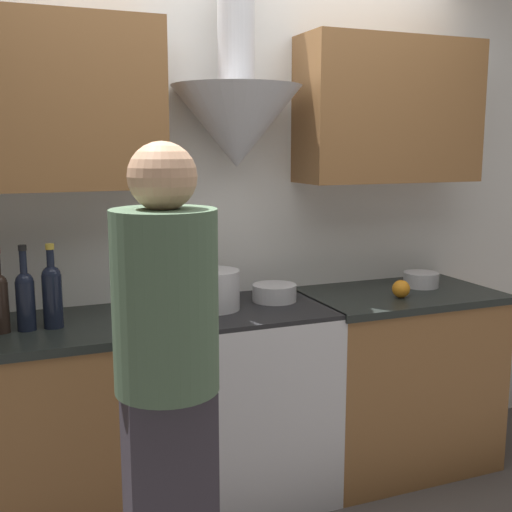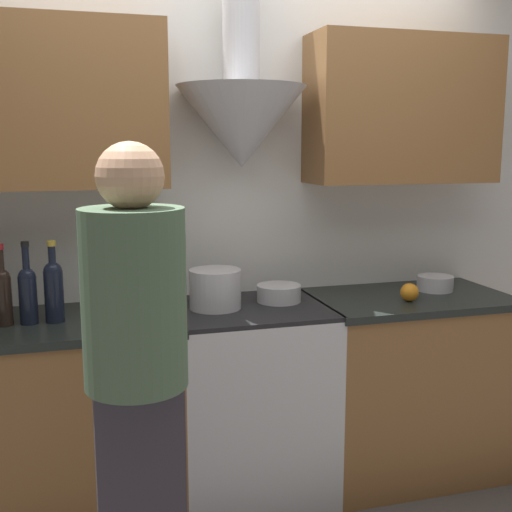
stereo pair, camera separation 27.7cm
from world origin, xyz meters
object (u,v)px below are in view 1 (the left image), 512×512
at_px(mixing_bowl, 274,293).
at_px(person_foreground_left, 168,393).
at_px(orange_fruit, 401,289).
at_px(stove_range, 248,400).
at_px(stock_pot, 214,290).
at_px(wine_bottle_8, 25,297).
at_px(wine_bottle_9, 52,293).
at_px(saucepan, 421,279).

xyz_separation_m(mixing_bowl, person_foreground_left, (-0.75, -0.95, -0.03)).
bearing_deg(mixing_bowl, orange_fruit, -15.86).
bearing_deg(mixing_bowl, stove_range, -160.41).
bearing_deg(mixing_bowl, stock_pot, -172.32).
relative_size(mixing_bowl, orange_fruit, 2.41).
bearing_deg(wine_bottle_8, wine_bottle_9, -0.09).
distance_m(mixing_bowl, orange_fruit, 0.61).
bearing_deg(stove_range, saucepan, 3.18).
height_order(wine_bottle_9, stock_pot, wine_bottle_9).
height_order(stove_range, stock_pot, stock_pot).
height_order(wine_bottle_8, mixing_bowl, wine_bottle_8).
height_order(orange_fruit, person_foreground_left, person_foreground_left).
distance_m(wine_bottle_9, mixing_bowl, 1.01).
relative_size(stove_range, saucepan, 5.02).
xyz_separation_m(stove_range, mixing_bowl, (0.16, 0.06, 0.49)).
relative_size(saucepan, person_foreground_left, 0.11).
xyz_separation_m(stock_pot, mixing_bowl, (0.31, 0.04, -0.05)).
height_order(stove_range, wine_bottle_8, wine_bottle_8).
relative_size(wine_bottle_9, mixing_bowl, 1.64).
xyz_separation_m(stove_range, wine_bottle_8, (-0.95, -0.02, 0.58)).
height_order(mixing_bowl, orange_fruit, orange_fruit).
distance_m(stove_range, person_foreground_left, 1.17).
distance_m(mixing_bowl, saucepan, 0.83).
bearing_deg(wine_bottle_9, stove_range, 1.43).
distance_m(stove_range, mixing_bowl, 0.52).
xyz_separation_m(wine_bottle_8, orange_fruit, (1.70, -0.09, -0.09)).
distance_m(wine_bottle_8, wine_bottle_9, 0.10).
height_order(stove_range, mixing_bowl, mixing_bowl).
bearing_deg(stock_pot, orange_fruit, -7.90).
bearing_deg(person_foreground_left, wine_bottle_9, 106.01).
xyz_separation_m(stove_range, stock_pot, (-0.16, 0.01, 0.54)).
xyz_separation_m(wine_bottle_9, mixing_bowl, (1.00, 0.08, -0.10)).
relative_size(wine_bottle_9, stock_pot, 1.47).
xyz_separation_m(stove_range, wine_bottle_9, (-0.85, -0.02, 0.59)).
bearing_deg(wine_bottle_8, stove_range, 1.27).
distance_m(stove_range, orange_fruit, 0.90).
bearing_deg(wine_bottle_9, saucepan, 2.37).
height_order(mixing_bowl, person_foreground_left, person_foreground_left).
bearing_deg(wine_bottle_9, person_foreground_left, -73.99).
height_order(saucepan, person_foreground_left, person_foreground_left).
xyz_separation_m(wine_bottle_8, mixing_bowl, (1.10, 0.08, -0.09)).
height_order(wine_bottle_9, orange_fruit, wine_bottle_9).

